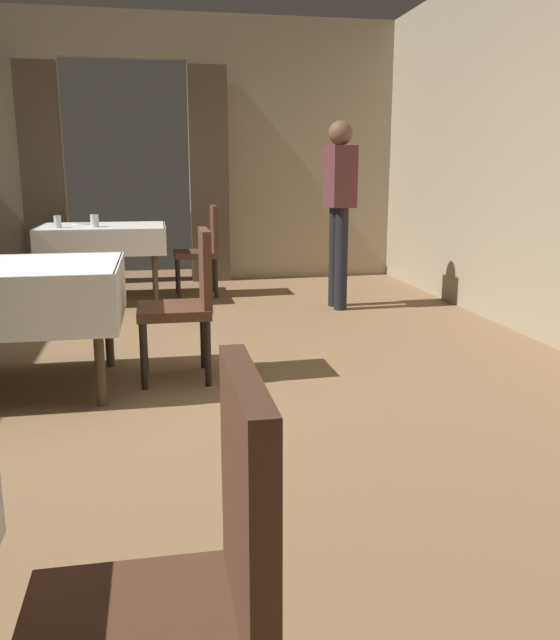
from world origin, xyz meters
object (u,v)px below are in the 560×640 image
Objects in this scene: glass_far_b at (95,221)px; plate_far_a at (84,224)px; glass_far_c at (58,222)px; person_waiter_by_doorway at (339,199)px; dining_table_far at (103,235)px; chair_near_right at (184,597)px; chair_mid_right at (187,297)px; chair_far_right at (203,246)px.

plate_far_a is at bearing 109.85° from glass_far_b.
person_waiter_by_doorway is (2.59, -0.62, 0.22)m from glass_far_c.
chair_near_right is (0.53, -5.69, -0.14)m from dining_table_far.
dining_table_far is 1.31× the size of chair_near_right.
chair_mid_right is 8.10× the size of glass_far_c.
person_waiter_by_doorway is (1.51, 1.94, 0.51)m from chair_mid_right.
chair_near_right is 5.80m from chair_far_right.
chair_near_right is 5.58m from glass_far_c.
chair_mid_right is 2.69m from glass_far_b.
glass_far_c is at bearing 112.98° from chair_mid_right.
person_waiter_by_doorway is at bearing 52.10° from chair_mid_right.
chair_mid_right reaches higher than dining_table_far.
glass_far_c is at bearing -117.05° from plate_far_a.
glass_far_b is (-0.06, -0.17, 0.16)m from dining_table_far.
chair_near_right is 5.94m from plate_far_a.
chair_near_right is 8.10× the size of glass_far_c.
glass_far_c is (-0.34, -0.02, -0.00)m from glass_far_b.
chair_far_right is (0.31, 2.84, 0.00)m from chair_mid_right.
chair_near_right is 4.23× the size of plate_far_a.
glass_far_c reaches higher than dining_table_far.
dining_table_far is 2.83m from chair_mid_right.
glass_far_c is at bearing -176.13° from glass_far_b.
chair_far_right reaches higher than dining_table_far.
chair_near_right and chair_far_right have the same top height.
glass_far_b is at bearing 3.87° from glass_far_c.
chair_mid_right reaches higher than glass_far_c.
chair_near_right is 5.18m from person_waiter_by_doorway.
plate_far_a is (-0.88, 2.95, 0.24)m from chair_mid_right.
chair_near_right is at bearing -83.84° from glass_far_b.
glass_far_c is (-0.93, 5.50, 0.29)m from chair_near_right.
plate_far_a is at bearing 133.96° from dining_table_far.
glass_far_c is at bearing -154.12° from dining_table_far.
chair_far_right is (0.99, 0.09, -0.14)m from dining_table_far.
chair_near_right is 5.56m from glass_far_b.
person_waiter_by_doorway reaches higher than glass_far_b.
glass_far_b reaches higher than plate_far_a.
dining_table_far is at bearing -174.59° from chair_far_right.
chair_near_right is 0.54× the size of person_waiter_by_doorway.
chair_far_right is at bearing 142.99° from person_waiter_by_doorway.
chair_near_right is at bearing -92.88° from chair_mid_right.
dining_table_far is 5.72m from chair_near_right.
chair_far_right reaches higher than plate_far_a.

